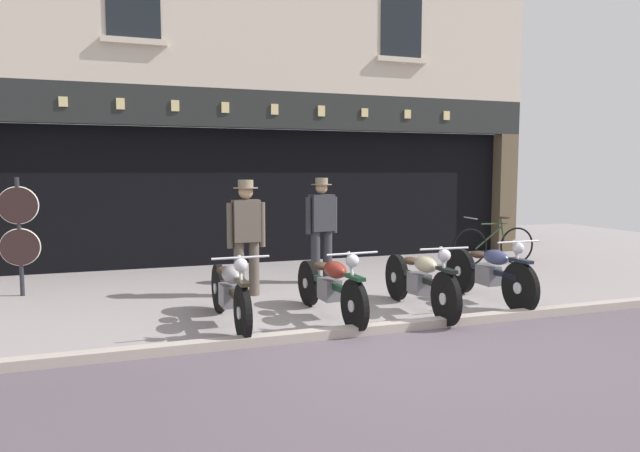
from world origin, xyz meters
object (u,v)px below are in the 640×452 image
at_px(motorcycle_center_left, 330,285).
at_px(tyre_sign_pole, 19,228).
at_px(motorcycle_left, 230,291).
at_px(advert_board_near, 365,179).
at_px(salesman_left, 246,232).
at_px(shopkeeper_center, 321,225).
at_px(motorcycle_center, 420,279).
at_px(leaning_bicycle, 494,244).
at_px(advert_board_far, 420,184).
at_px(motorcycle_center_right, 489,272).

bearing_deg(motorcycle_center_left, tyre_sign_pole, -38.23).
bearing_deg(motorcycle_center_left, motorcycle_left, -6.37).
relative_size(tyre_sign_pole, advert_board_near, 1.89).
relative_size(motorcycle_center_left, salesman_left, 1.20).
relative_size(motorcycle_left, shopkeeper_center, 1.17).
bearing_deg(motorcycle_center, leaning_bicycle, -135.21).
distance_m(motorcycle_center_left, advert_board_far, 5.99).
xyz_separation_m(shopkeeper_center, leaning_bicycle, (3.76, 0.64, -0.55)).
bearing_deg(motorcycle_center_left, motorcycle_center_right, 178.15).
bearing_deg(advert_board_far, salesman_left, -146.22).
distance_m(advert_board_near, leaning_bicycle, 2.91).
bearing_deg(shopkeeper_center, leaning_bicycle, -179.00).
distance_m(shopkeeper_center, advert_board_near, 3.07).
distance_m(motorcycle_center_left, salesman_left, 1.80).
distance_m(advert_board_far, leaning_bicycle, 2.19).
distance_m(motorcycle_left, leaning_bicycle, 6.26).
distance_m(tyre_sign_pole, advert_board_near, 6.53).
xyz_separation_m(motorcycle_left, advert_board_far, (4.95, 4.48, 1.10)).
bearing_deg(motorcycle_center_right, shopkeeper_center, -51.90).
xyz_separation_m(motorcycle_center_right, salesman_left, (-3.04, 1.51, 0.50)).
height_order(shopkeeper_center, leaning_bicycle, shopkeeper_center).
distance_m(motorcycle_left, tyre_sign_pole, 3.66).
bearing_deg(tyre_sign_pole, shopkeeper_center, -5.98).
relative_size(advert_board_near, advert_board_far, 0.88).
distance_m(motorcycle_center_left, tyre_sign_pole, 4.63).
distance_m(motorcycle_center, motorcycle_center_right, 1.15).
relative_size(advert_board_near, leaning_bicycle, 0.53).
relative_size(motorcycle_center_right, advert_board_near, 2.17).
bearing_deg(shopkeeper_center, motorcycle_center, 94.96).
distance_m(motorcycle_center_right, advert_board_near, 4.64).
bearing_deg(shopkeeper_center, motorcycle_left, 39.72).
bearing_deg(advert_board_near, motorcycle_left, -129.22).
distance_m(motorcycle_center_right, advert_board_far, 4.82).
xyz_separation_m(salesman_left, advert_board_far, (4.44, 2.97, 0.59)).
height_order(motorcycle_center_right, salesman_left, salesman_left).
xyz_separation_m(motorcycle_center_left, leaning_bicycle, (4.41, 2.80, -0.03)).
xyz_separation_m(motorcycle_left, shopkeeper_center, (1.86, 2.10, 0.52)).
height_order(motorcycle_center_left, salesman_left, salesman_left).
distance_m(salesman_left, shopkeeper_center, 1.47).
relative_size(motorcycle_center, tyre_sign_pole, 1.19).
relative_size(motorcycle_center_left, advert_board_near, 2.22).
bearing_deg(advert_board_near, motorcycle_center_left, -118.22).
relative_size(motorcycle_left, leaning_bicycle, 1.14).
xyz_separation_m(motorcycle_center_right, leaning_bicycle, (2.07, 2.74, -0.05)).
height_order(motorcycle_center, advert_board_far, advert_board_far).
bearing_deg(motorcycle_center_left, advert_board_near, -121.64).
height_order(motorcycle_center_left, advert_board_near, advert_board_near).
xyz_separation_m(shopkeeper_center, tyre_sign_pole, (-4.41, 0.46, 0.06)).
xyz_separation_m(motorcycle_left, motorcycle_center_left, (1.22, -0.06, -0.00)).
relative_size(salesman_left, tyre_sign_pole, 0.98).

